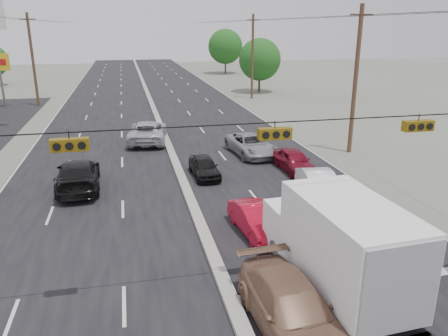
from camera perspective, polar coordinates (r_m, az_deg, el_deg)
The scene contains 18 objects.
ground at distance 15.37m, azimuth 0.36°, elevation -15.96°, with size 200.00×200.00×0.00m, color #606356.
road_surface at distance 43.36m, azimuth -8.71°, elevation 6.41°, with size 20.00×160.00×0.02m, color black.
center_median at distance 43.34m, azimuth -8.72°, elevation 6.54°, with size 0.50×160.00×0.20m, color gray.
utility_pole_left_c at distance 53.39m, azimuth -23.70°, elevation 12.84°, with size 1.60×0.30×10.00m.
utility_pole_right_b at distance 31.63m, azimuth 16.80°, elevation 10.97°, with size 1.60×0.30×10.00m.
utility_pole_right_c at distance 54.73m, azimuth 3.74°, elevation 14.36°, with size 1.60×0.30×10.00m.
traffic_signals at distance 13.49m, azimuth 6.22°, elevation 4.65°, with size 25.00×0.30×0.54m.
tree_right_mid at distance 60.28m, azimuth 4.70°, elevation 13.94°, with size 5.60×5.60×7.14m.
tree_right_far at distance 84.62m, azimuth 0.18°, elevation 15.58°, with size 6.40×6.40×8.16m.
box_truck at distance 14.90m, azimuth 14.54°, elevation -9.71°, with size 2.81×7.04×3.51m.
tan_sedan at distance 13.47m, azimuth 8.85°, elevation -17.80°, with size 2.11×5.20×1.51m, color #886249.
red_sedan at distance 18.99m, azimuth 4.18°, elevation -6.81°, with size 1.33×3.81×1.26m, color #B70B25.
queue_car_a at distance 25.97m, azimuth -2.59°, elevation 0.13°, with size 1.44×3.59×1.22m, color black.
queue_car_b at distance 23.02m, azimuth 12.37°, elevation -2.39°, with size 1.53×4.39×1.45m, color white.
queue_car_c at distance 30.48m, azimuth 3.54°, elevation 3.03°, with size 2.37×5.14×1.43m, color gray.
queue_car_e at distance 27.26m, azimuth 9.14°, elevation 0.93°, with size 1.60×3.98×1.35m, color maroon.
oncoming_near at distance 25.31m, azimuth -18.50°, elevation -0.84°, with size 2.26×5.55×1.61m, color black.
oncoming_far at distance 34.36m, azimuth -9.94°, elevation 4.70°, with size 2.73×5.93×1.65m, color #B1B4BA.
Camera 1 is at (-2.90, -12.40, 8.59)m, focal length 35.00 mm.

